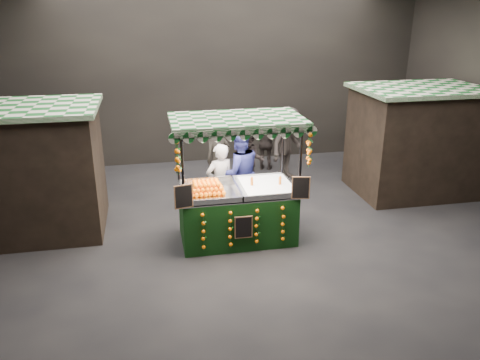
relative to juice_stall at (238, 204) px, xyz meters
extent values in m
plane|color=black|center=(0.37, 0.26, -0.77)|extent=(12.00, 12.00, 0.00)
cube|color=black|center=(0.37, 5.26, 1.73)|extent=(12.00, 0.10, 5.00)
cube|color=black|center=(0.37, -4.74, 1.73)|extent=(12.00, 0.10, 5.00)
cube|color=black|center=(-4.03, 1.26, 0.48)|extent=(2.80, 2.00, 2.50)
cube|color=#12531C|center=(-4.03, 1.26, 1.78)|extent=(3.00, 2.20, 0.10)
cube|color=black|center=(4.77, 1.76, 0.48)|extent=(2.80, 2.00, 2.50)
cube|color=#12531C|center=(4.77, 1.76, 1.78)|extent=(3.00, 2.20, 0.10)
cube|color=black|center=(-0.01, 0.04, -0.27)|extent=(2.19, 1.20, 1.00)
cube|color=silver|center=(-0.01, 0.04, 0.25)|extent=(2.19, 1.20, 0.04)
cylinder|color=black|center=(-1.07, -0.53, 0.43)|extent=(0.05, 0.05, 2.39)
cylinder|color=black|center=(1.06, -0.53, 0.43)|extent=(0.05, 0.05, 2.39)
cylinder|color=black|center=(-1.07, 0.61, 0.43)|extent=(0.05, 0.05, 2.39)
cylinder|color=black|center=(1.06, 0.61, 0.43)|extent=(0.05, 0.05, 2.39)
cube|color=#12531C|center=(-0.01, 0.04, 1.66)|extent=(2.44, 1.44, 0.08)
cube|color=white|center=(0.59, 0.04, 0.31)|extent=(0.98, 1.08, 0.08)
cube|color=black|center=(-1.08, -0.59, 0.48)|extent=(0.34, 0.09, 0.44)
cube|color=black|center=(1.07, -0.59, 0.48)|extent=(0.34, 0.09, 0.44)
cube|color=black|center=(-0.01, -0.60, -0.22)|extent=(0.34, 0.02, 0.44)
imported|color=gray|center=(-0.20, 0.93, 0.09)|extent=(0.72, 0.58, 1.73)
imported|color=navy|center=(0.24, 1.08, 0.24)|extent=(1.09, 0.91, 2.02)
imported|color=black|center=(0.02, 2.52, 0.10)|extent=(0.72, 0.56, 1.75)
imported|color=black|center=(0.81, 2.61, -0.01)|extent=(0.86, 0.74, 1.52)
imported|color=#2E2725|center=(1.62, 4.07, -0.01)|extent=(0.96, 0.69, 1.52)
imported|color=#2B2523|center=(2.01, 3.31, 0.19)|extent=(1.41, 1.32, 1.91)
imported|color=#282321|center=(-4.13, 2.85, 0.20)|extent=(1.05, 0.79, 1.94)
camera|label=1|loc=(-1.62, -8.32, 3.63)|focal=35.44mm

